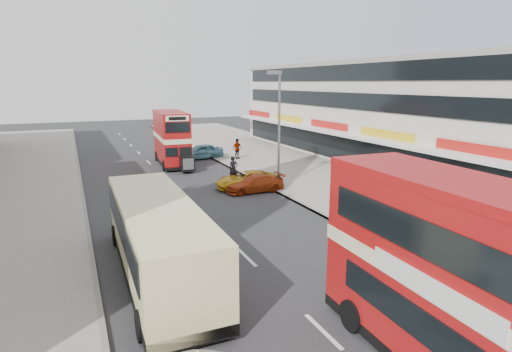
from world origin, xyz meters
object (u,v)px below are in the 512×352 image
street_lamp (278,121)px  car_right_a (255,184)px  bus_second (172,138)px  coach (158,236)px  cyclist (234,175)px  car_right_b (247,180)px  pedestrian_near (336,189)px  bus_main (456,280)px  pedestrian_far (237,149)px  car_right_c (201,152)px

street_lamp → car_right_a: 4.55m
bus_second → coach: (-5.61, -22.29, -0.81)m
coach → car_right_a: bearing=50.9°
street_lamp → cyclist: (-2.47, 2.18, -4.01)m
bus_second → car_right_b: bus_second is taller
pedestrian_near → car_right_b: bearing=-92.1°
bus_main → pedestrian_far: bus_main is taller
car_right_b → coach: bearing=-31.6°
bus_main → coach: bus_main is taller
street_lamp → cyclist: size_ratio=3.72×
bus_second → car_right_b: 11.50m
bus_second → pedestrian_far: bearing=-179.1°
coach → car_right_b: 14.11m
street_lamp → pedestrian_near: 6.25m
coach → car_right_c: (8.84, 23.98, -0.90)m
car_right_a → pedestrian_near: pedestrian_near is taller
car_right_a → car_right_b: bearing=-172.3°
car_right_c → bus_main: bearing=-7.0°
bus_main → bus_second: bearing=-87.7°
car_right_a → car_right_c: bearing=179.6°
coach → pedestrian_far: (11.84, 21.97, -0.52)m
car_right_b → street_lamp: bearing=66.2°
bus_second → pedestrian_far: 6.38m
coach → cyclist: bearing=58.5°
pedestrian_near → cyclist: (-4.19, 6.81, -0.18)m
bus_main → car_right_c: size_ratio=2.09×
bus_second → car_right_c: 4.03m
car_right_a → pedestrian_near: bearing=37.7°
bus_main → cyclist: bearing=-93.7°
street_lamp → bus_main: street_lamp is taller
cyclist → street_lamp: bearing=-44.7°
cyclist → pedestrian_far: bearing=64.0°
car_right_a → pedestrian_far: size_ratio=2.10×
car_right_c → pedestrian_far: pedestrian_far is taller
coach → car_right_b: (8.41, 11.28, -1.01)m
street_lamp → coach: size_ratio=0.77×
car_right_a → cyclist: (-0.71, 2.18, 0.19)m
car_right_c → street_lamp: bearing=4.6°
car_right_c → pedestrian_near: bearing=8.4°
car_right_a → pedestrian_far: (3.30, 11.72, 0.53)m
coach → car_right_b: coach is taller
street_lamp → pedestrian_far: bearing=82.5°
cyclist → pedestrian_near: bearing=-61.6°
bus_main → car_right_a: bus_main is taller
car_right_a → coach: bearing=-39.0°
street_lamp → car_right_c: 14.39m
bus_second → car_right_c: bearing=-148.4°
car_right_b → cyclist: cyclist is taller
coach → pedestrian_near: bearing=25.8°
bus_second → car_right_b: (2.80, -11.00, -1.83)m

